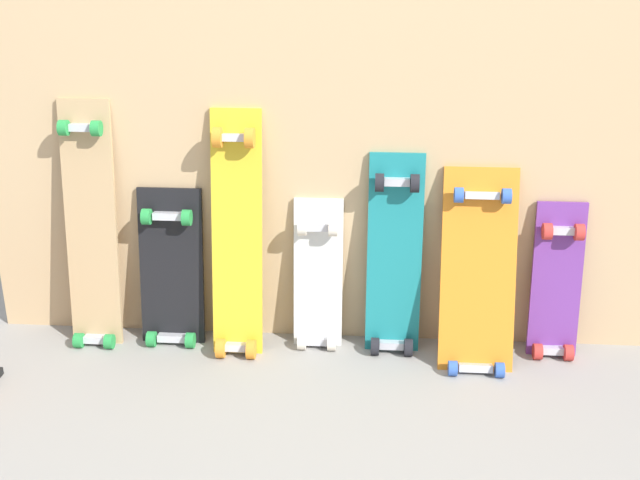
{
  "coord_description": "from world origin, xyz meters",
  "views": [
    {
      "loc": [
        0.18,
        -2.49,
        1.37
      ],
      "look_at": [
        0.0,
        -0.07,
        0.41
      ],
      "focal_mm": 45.88,
      "sensor_mm": 36.0,
      "label": 1
    }
  ],
  "objects_px": {
    "skateboard_teal": "(394,264)",
    "skateboard_purple": "(556,290)",
    "skateboard_natural": "(91,235)",
    "skateboard_black": "(171,277)",
    "skateboard_white": "(318,283)",
    "skateboard_orange": "(478,282)",
    "skateboard_yellow": "(237,244)"
  },
  "relations": [
    {
      "from": "skateboard_teal",
      "to": "skateboard_purple",
      "type": "height_order",
      "value": "skateboard_teal"
    },
    {
      "from": "skateboard_natural",
      "to": "skateboard_black",
      "type": "distance_m",
      "value": 0.3
    },
    {
      "from": "skateboard_teal",
      "to": "skateboard_purple",
      "type": "distance_m",
      "value": 0.54
    },
    {
      "from": "skateboard_natural",
      "to": "skateboard_white",
      "type": "height_order",
      "value": "skateboard_natural"
    },
    {
      "from": "skateboard_orange",
      "to": "skateboard_yellow",
      "type": "bearing_deg",
      "value": 177.56
    },
    {
      "from": "skateboard_orange",
      "to": "skateboard_purple",
      "type": "height_order",
      "value": "skateboard_orange"
    },
    {
      "from": "skateboard_yellow",
      "to": "skateboard_white",
      "type": "distance_m",
      "value": 0.31
    },
    {
      "from": "skateboard_purple",
      "to": "skateboard_yellow",
      "type": "bearing_deg",
      "value": -178.18
    },
    {
      "from": "skateboard_white",
      "to": "skateboard_yellow",
      "type": "bearing_deg",
      "value": -171.66
    },
    {
      "from": "skateboard_yellow",
      "to": "skateboard_white",
      "type": "height_order",
      "value": "skateboard_yellow"
    },
    {
      "from": "skateboard_teal",
      "to": "skateboard_natural",
      "type": "bearing_deg",
      "value": -179.4
    },
    {
      "from": "skateboard_yellow",
      "to": "skateboard_teal",
      "type": "bearing_deg",
      "value": 3.4
    },
    {
      "from": "skateboard_natural",
      "to": "skateboard_purple",
      "type": "distance_m",
      "value": 1.55
    },
    {
      "from": "skateboard_white",
      "to": "skateboard_teal",
      "type": "bearing_deg",
      "value": -1.82
    },
    {
      "from": "skateboard_yellow",
      "to": "skateboard_purple",
      "type": "relative_size",
      "value": 1.48
    },
    {
      "from": "skateboard_white",
      "to": "skateboard_black",
      "type": "bearing_deg",
      "value": -179.08
    },
    {
      "from": "skateboard_natural",
      "to": "skateboard_yellow",
      "type": "relative_size",
      "value": 1.03
    },
    {
      "from": "skateboard_black",
      "to": "skateboard_teal",
      "type": "distance_m",
      "value": 0.75
    },
    {
      "from": "skateboard_natural",
      "to": "skateboard_purple",
      "type": "relative_size",
      "value": 1.53
    },
    {
      "from": "skateboard_black",
      "to": "skateboard_teal",
      "type": "relative_size",
      "value": 0.82
    },
    {
      "from": "skateboard_orange",
      "to": "skateboard_black",
      "type": "bearing_deg",
      "value": 176.4
    },
    {
      "from": "skateboard_teal",
      "to": "skateboard_orange",
      "type": "xyz_separation_m",
      "value": [
        0.27,
        -0.06,
        -0.02
      ]
    },
    {
      "from": "skateboard_orange",
      "to": "skateboard_natural",
      "type": "bearing_deg",
      "value": 177.6
    },
    {
      "from": "skateboard_natural",
      "to": "skateboard_yellow",
      "type": "bearing_deg",
      "value": -2.34
    },
    {
      "from": "skateboard_teal",
      "to": "skateboard_yellow",
      "type": "bearing_deg",
      "value": -176.6
    },
    {
      "from": "skateboard_white",
      "to": "skateboard_orange",
      "type": "relative_size",
      "value": 0.82
    },
    {
      "from": "skateboard_natural",
      "to": "skateboard_yellow",
      "type": "xyz_separation_m",
      "value": [
        0.49,
        -0.02,
        -0.01
      ]
    },
    {
      "from": "skateboard_black",
      "to": "skateboard_yellow",
      "type": "distance_m",
      "value": 0.27
    },
    {
      "from": "skateboard_yellow",
      "to": "skateboard_natural",
      "type": "bearing_deg",
      "value": 177.66
    },
    {
      "from": "skateboard_natural",
      "to": "skateboard_black",
      "type": "xyz_separation_m",
      "value": [
        0.26,
        0.01,
        -0.15
      ]
    },
    {
      "from": "skateboard_natural",
      "to": "skateboard_black",
      "type": "height_order",
      "value": "skateboard_natural"
    },
    {
      "from": "skateboard_natural",
      "to": "skateboard_yellow",
      "type": "height_order",
      "value": "skateboard_natural"
    }
  ]
}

